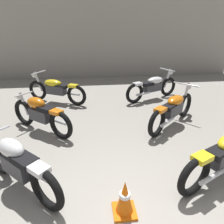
{
  "coord_description": "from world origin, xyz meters",
  "views": [
    {
      "loc": [
        -0.5,
        -1.55,
        2.4
      ],
      "look_at": [
        0.0,
        2.65,
        0.55
      ],
      "focal_mm": 32.38,
      "sensor_mm": 36.0,
      "label": 1
    }
  ],
  "objects_px": {
    "motorcycle_right_row_1": "(173,109)",
    "motorcycle_left_row_1": "(40,114)",
    "motorcycle_left_row_2": "(56,89)",
    "traffic_cone": "(125,198)",
    "motorcycle_right_row_2": "(153,86)",
    "motorcycle_left_row_0": "(18,164)"
  },
  "relations": [
    {
      "from": "motorcycle_left_row_0",
      "to": "motorcycle_left_row_1",
      "type": "xyz_separation_m",
      "value": [
        -0.04,
        1.88,
        0.0
      ]
    },
    {
      "from": "motorcycle_left_row_0",
      "to": "motorcycle_left_row_2",
      "type": "bearing_deg",
      "value": 89.18
    },
    {
      "from": "motorcycle_right_row_1",
      "to": "motorcycle_right_row_2",
      "type": "xyz_separation_m",
      "value": [
        0.09,
        1.97,
        0.0
      ]
    },
    {
      "from": "motorcycle_right_row_1",
      "to": "motorcycle_left_row_1",
      "type": "bearing_deg",
      "value": 178.77
    },
    {
      "from": "motorcycle_left_row_0",
      "to": "motorcycle_left_row_1",
      "type": "distance_m",
      "value": 1.88
    },
    {
      "from": "motorcycle_left_row_2",
      "to": "motorcycle_left_row_0",
      "type": "bearing_deg",
      "value": -90.82
    },
    {
      "from": "motorcycle_left_row_2",
      "to": "motorcycle_left_row_1",
      "type": "bearing_deg",
      "value": -92.91
    },
    {
      "from": "motorcycle_left_row_1",
      "to": "motorcycle_left_row_2",
      "type": "distance_m",
      "value": 1.96
    },
    {
      "from": "motorcycle_right_row_2",
      "to": "traffic_cone",
      "type": "distance_m",
      "value": 4.77
    },
    {
      "from": "motorcycle_right_row_2",
      "to": "traffic_cone",
      "type": "xyz_separation_m",
      "value": [
        -1.75,
        -4.43,
        -0.19
      ]
    },
    {
      "from": "motorcycle_right_row_1",
      "to": "motorcycle_right_row_2",
      "type": "distance_m",
      "value": 1.97
    },
    {
      "from": "motorcycle_left_row_1",
      "to": "motorcycle_right_row_1",
      "type": "height_order",
      "value": "motorcycle_right_row_1"
    },
    {
      "from": "motorcycle_left_row_2",
      "to": "traffic_cone",
      "type": "distance_m",
      "value": 4.74
    },
    {
      "from": "motorcycle_left_row_2",
      "to": "traffic_cone",
      "type": "height_order",
      "value": "motorcycle_left_row_2"
    },
    {
      "from": "motorcycle_left_row_0",
      "to": "motorcycle_left_row_1",
      "type": "bearing_deg",
      "value": 91.36
    },
    {
      "from": "motorcycle_left_row_2",
      "to": "motorcycle_right_row_1",
      "type": "relative_size",
      "value": 1.16
    },
    {
      "from": "motorcycle_left_row_2",
      "to": "motorcycle_right_row_2",
      "type": "distance_m",
      "value": 3.23
    },
    {
      "from": "motorcycle_right_row_1",
      "to": "motorcycle_left_row_0",
      "type": "bearing_deg",
      "value": -150.45
    },
    {
      "from": "motorcycle_left_row_2",
      "to": "motorcycle_right_row_2",
      "type": "relative_size",
      "value": 0.98
    },
    {
      "from": "motorcycle_left_row_0",
      "to": "motorcycle_right_row_2",
      "type": "distance_m",
      "value": 5.01
    },
    {
      "from": "motorcycle_right_row_1",
      "to": "traffic_cone",
      "type": "relative_size",
      "value": 3.16
    },
    {
      "from": "motorcycle_left_row_2",
      "to": "motorcycle_right_row_1",
      "type": "height_order",
      "value": "same"
    }
  ]
}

